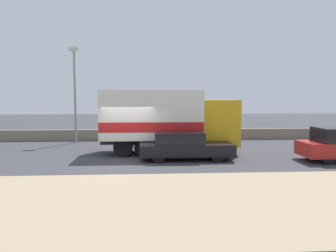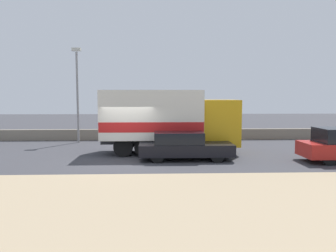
# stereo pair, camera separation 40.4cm
# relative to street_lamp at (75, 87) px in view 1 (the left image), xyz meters

# --- Properties ---
(ground_plane) EXTENTS (80.00, 80.00, 0.00)m
(ground_plane) POSITION_rel_street_lamp_xyz_m (3.67, -6.31, -3.57)
(ground_plane) COLOR #38383D
(dirt_shoulder_foreground) EXTENTS (60.00, 6.49, 0.04)m
(dirt_shoulder_foreground) POSITION_rel_street_lamp_xyz_m (3.67, -12.25, -3.55)
(dirt_shoulder_foreground) COLOR #9E896B
(dirt_shoulder_foreground) RESTS_ON ground_plane
(stone_wall_backdrop) EXTENTS (60.00, 0.35, 0.74)m
(stone_wall_backdrop) POSITION_rel_street_lamp_xyz_m (3.67, 1.07, -3.20)
(stone_wall_backdrop) COLOR gray
(stone_wall_backdrop) RESTS_ON ground_plane
(street_lamp) EXTENTS (0.56, 0.28, 6.08)m
(street_lamp) POSITION_rel_street_lamp_xyz_m (0.00, 0.00, 0.00)
(street_lamp) COLOR gray
(street_lamp) RESTS_ON ground_plane
(box_truck) EXTENTS (7.08, 2.57, 3.31)m
(box_truck) POSITION_rel_street_lamp_xyz_m (5.50, -4.27, -1.75)
(box_truck) COLOR gold
(box_truck) RESTS_ON ground_plane
(car_hatchback) EXTENTS (4.41, 1.75, 1.34)m
(car_hatchback) POSITION_rel_street_lamp_xyz_m (6.36, -6.01, -2.90)
(car_hatchback) COLOR black
(car_hatchback) RESTS_ON ground_plane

